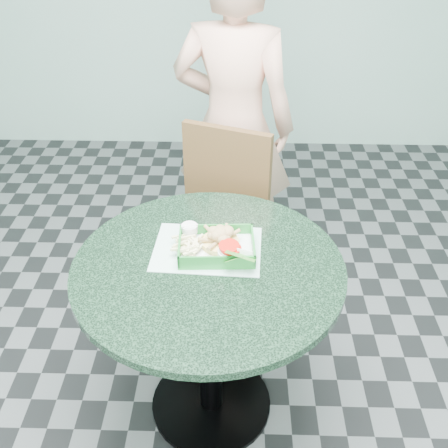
{
  "coord_description": "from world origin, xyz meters",
  "views": [
    {
      "loc": [
        0.09,
        -1.39,
        1.91
      ],
      "look_at": [
        0.05,
        0.1,
        0.87
      ],
      "focal_mm": 42.0,
      "sensor_mm": 36.0,
      "label": 1
    }
  ],
  "objects_px": {
    "cafe_table": "(209,304)",
    "crab_sandwich": "(220,242)",
    "food_basket": "(217,253)",
    "diner_person": "(234,110)",
    "dining_chair": "(226,215)",
    "sauce_ramekin": "(191,232)"
  },
  "relations": [
    {
      "from": "diner_person",
      "to": "dining_chair",
      "type": "bearing_deg",
      "value": 97.96
    },
    {
      "from": "cafe_table",
      "to": "crab_sandwich",
      "type": "height_order",
      "value": "crab_sandwich"
    },
    {
      "from": "cafe_table",
      "to": "diner_person",
      "type": "xyz_separation_m",
      "value": [
        0.07,
        1.0,
        0.33
      ]
    },
    {
      "from": "food_basket",
      "to": "sauce_ramekin",
      "type": "xyz_separation_m",
      "value": [
        -0.1,
        0.08,
        0.03
      ]
    },
    {
      "from": "cafe_table",
      "to": "crab_sandwich",
      "type": "bearing_deg",
      "value": 66.22
    },
    {
      "from": "sauce_ramekin",
      "to": "diner_person",
      "type": "bearing_deg",
      "value": 80.36
    },
    {
      "from": "diner_person",
      "to": "cafe_table",
      "type": "bearing_deg",
      "value": 98.45
    },
    {
      "from": "cafe_table",
      "to": "sauce_ramekin",
      "type": "distance_m",
      "value": 0.27
    },
    {
      "from": "diner_person",
      "to": "food_basket",
      "type": "bearing_deg",
      "value": 99.76
    },
    {
      "from": "crab_sandwich",
      "to": "sauce_ramekin",
      "type": "height_order",
      "value": "crab_sandwich"
    },
    {
      "from": "diner_person",
      "to": "crab_sandwich",
      "type": "height_order",
      "value": "diner_person"
    },
    {
      "from": "sauce_ramekin",
      "to": "crab_sandwich",
      "type": "bearing_deg",
      "value": -27.26
    },
    {
      "from": "food_basket",
      "to": "sauce_ramekin",
      "type": "height_order",
      "value": "sauce_ramekin"
    },
    {
      "from": "food_basket",
      "to": "dining_chair",
      "type": "bearing_deg",
      "value": 88.14
    },
    {
      "from": "food_basket",
      "to": "diner_person",
      "type": "bearing_deg",
      "value": 87.06
    },
    {
      "from": "cafe_table",
      "to": "food_basket",
      "type": "bearing_deg",
      "value": 67.67
    },
    {
      "from": "dining_chair",
      "to": "crab_sandwich",
      "type": "xyz_separation_m",
      "value": [
        -0.01,
        -0.56,
        0.27
      ]
    },
    {
      "from": "diner_person",
      "to": "crab_sandwich",
      "type": "relative_size",
      "value": 13.68
    },
    {
      "from": "dining_chair",
      "to": "diner_person",
      "type": "relative_size",
      "value": 0.51
    },
    {
      "from": "food_basket",
      "to": "crab_sandwich",
      "type": "height_order",
      "value": "crab_sandwich"
    },
    {
      "from": "cafe_table",
      "to": "food_basket",
      "type": "distance_m",
      "value": 0.2
    },
    {
      "from": "crab_sandwich",
      "to": "sauce_ramekin",
      "type": "xyz_separation_m",
      "value": [
        -0.11,
        0.06,
        -0.0
      ]
    }
  ]
}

